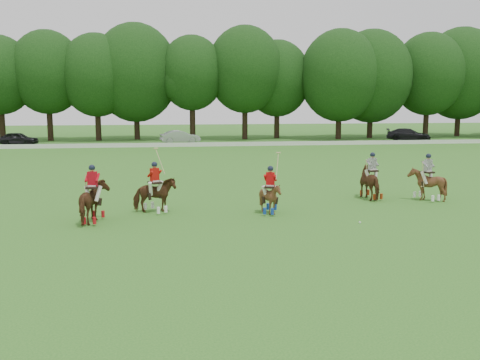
{
  "coord_description": "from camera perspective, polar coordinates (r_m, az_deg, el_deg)",
  "views": [
    {
      "loc": [
        -3.34,
        -19.39,
        4.99
      ],
      "look_at": [
        -0.08,
        4.2,
        1.4
      ],
      "focal_mm": 40.0,
      "sensor_mm": 36.0,
      "label": 1
    }
  ],
  "objects": [
    {
      "name": "polo_red_c",
      "position": [
        23.51,
        3.24,
        -1.84
      ],
      "size": [
        1.48,
        1.56,
        2.67
      ],
      "color": "#431F12",
      "rests_on": "ground"
    },
    {
      "name": "car_mid",
      "position": [
        62.05,
        -6.42,
        4.59
      ],
      "size": [
        4.72,
        2.46,
        1.48
      ],
      "primitive_type": "imported",
      "rotation": [
        0.0,
        0.0,
        1.78
      ],
      "color": "#A7A8AD",
      "rests_on": "ground"
    },
    {
      "name": "car_right",
      "position": [
        68.62,
        17.52,
        4.64
      ],
      "size": [
        5.65,
        3.91,
        1.52
      ],
      "primitive_type": "imported",
      "rotation": [
        0.0,
        0.0,
        1.19
      ],
      "color": "black",
      "rests_on": "ground"
    },
    {
      "name": "tree_line",
      "position": [
        67.61,
        -4.89,
        11.28
      ],
      "size": [
        117.98,
        14.32,
        14.75
      ],
      "color": "black",
      "rests_on": "ground"
    },
    {
      "name": "polo_stripe_a",
      "position": [
        27.82,
        13.86,
        -0.21
      ],
      "size": [
        1.27,
        2.1,
        2.37
      ],
      "color": "#431F12",
      "rests_on": "ground"
    },
    {
      "name": "car_left",
      "position": [
        64.13,
        -22.59,
        4.1
      ],
      "size": [
        4.4,
        2.1,
        1.45
      ],
      "primitive_type": "imported",
      "rotation": [
        0.0,
        0.0,
        1.48
      ],
      "color": "black",
      "rests_on": "ground"
    },
    {
      "name": "ground",
      "position": [
        20.3,
        1.87,
        -5.66
      ],
      "size": [
        180.0,
        180.0,
        0.0
      ],
      "primitive_type": "plane",
      "color": "#28671D",
      "rests_on": "ground"
    },
    {
      "name": "polo_stripe_b",
      "position": [
        28.16,
        19.33,
        -0.37
      ],
      "size": [
        1.74,
        1.84,
        2.35
      ],
      "color": "#431F12",
      "rests_on": "ground"
    },
    {
      "name": "polo_red_b",
      "position": [
        24.03,
        -9.05,
        -1.55
      ],
      "size": [
        2.02,
        1.94,
        2.82
      ],
      "color": "#431F12",
      "rests_on": "ground"
    },
    {
      "name": "polo_red_a",
      "position": [
        22.6,
        -15.38,
        -2.24
      ],
      "size": [
        1.29,
        2.12,
        2.38
      ],
      "color": "#431F12",
      "rests_on": "ground"
    },
    {
      "name": "polo_ball",
      "position": [
        22.31,
        12.66,
        -4.44
      ],
      "size": [
        0.09,
        0.09,
        0.09
      ],
      "primitive_type": "sphere",
      "color": "white",
      "rests_on": "ground"
    },
    {
      "name": "boundary_rail",
      "position": [
        57.68,
        -4.53,
        3.8
      ],
      "size": [
        120.0,
        0.1,
        0.44
      ],
      "primitive_type": "cube",
      "color": "white",
      "rests_on": "ground"
    }
  ]
}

